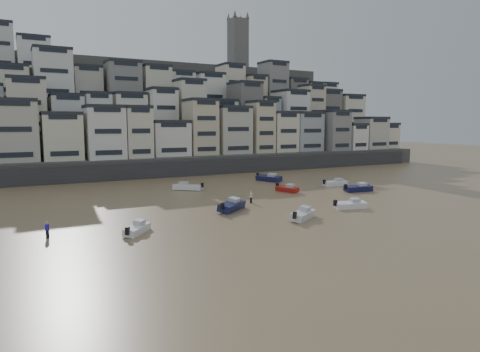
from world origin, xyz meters
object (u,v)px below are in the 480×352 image
boat_d (358,187)px  boat_c (232,205)px  boat_e (287,188)px  boat_i (269,177)px  boat_b (351,204)px  person_pink (251,197)px  boat_g (335,182)px  person_blue (47,230)px  boat_h (188,186)px  boat_j (137,227)px  boat_a (303,213)px

boat_d → boat_c: (-26.62, -4.16, 0.05)m
boat_e → boat_c: size_ratio=0.80×
boat_i → boat_b: 29.60m
boat_e → person_pink: size_ratio=2.72×
boat_d → boat_g: bearing=90.3°
boat_g → boat_b: (-12.54, -17.74, -0.05)m
boat_e → person_blue: bearing=-86.7°
boat_c → boat_i: size_ratio=0.97×
boat_e → boat_b: 16.23m
boat_b → person_pink: 14.19m
boat_d → person_blue: 50.16m
boat_h → boat_j: bearing=99.8°
boat_h → boat_i: bearing=-129.1°
boat_a → boat_b: bearing=-18.3°
boat_b → boat_h: (-13.70, 26.05, 0.10)m
boat_e → boat_g: bearing=81.6°
boat_g → boat_j: boat_g is taller
boat_h → boat_e: bearing=-173.0°
boat_j → boat_b: (29.36, -0.63, 0.04)m
boat_j → person_pink: (19.36, 9.45, 0.24)m
boat_a → boat_e: size_ratio=1.12×
boat_c → boat_b: boat_c is taller
boat_d → boat_c: 26.94m
boat_c → person_pink: 6.10m
boat_b → boat_d: bearing=55.8°
boat_e → boat_a: bearing=-44.9°
boat_g → boat_c: 29.71m
boat_h → person_pink: person_pink is taller
boat_g → boat_d: bearing=-92.9°
boat_h → person_blue: (-24.22, -23.08, 0.10)m
boat_e → boat_c: 18.36m
boat_j → boat_g: bearing=-27.7°
boat_a → boat_d: boat_d is taller
boat_b → person_pink: person_pink is taller
boat_j → boat_c: (14.37, 5.94, 0.17)m
boat_e → boat_h: (-14.33, 9.83, 0.12)m
boat_i → person_pink: person_pink is taller
boat_i → person_blue: size_ratio=3.47×
boat_d → boat_h: size_ratio=0.97×
boat_i → boat_c: bearing=-63.6°
boat_d → person_blue: (-49.55, -7.75, 0.12)m
person_blue → boat_a: bearing=-10.5°
boat_h → person_blue: person_blue is taller
boat_a → boat_e: (10.36, 18.48, -0.08)m
boat_e → boat_j: 33.80m
person_blue → boat_c: bearing=8.9°
boat_e → boat_d: boat_d is taller
boat_e → boat_h: bearing=-140.1°
boat_a → boat_i: boat_i is taller
boat_b → boat_j: bearing=-168.1°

